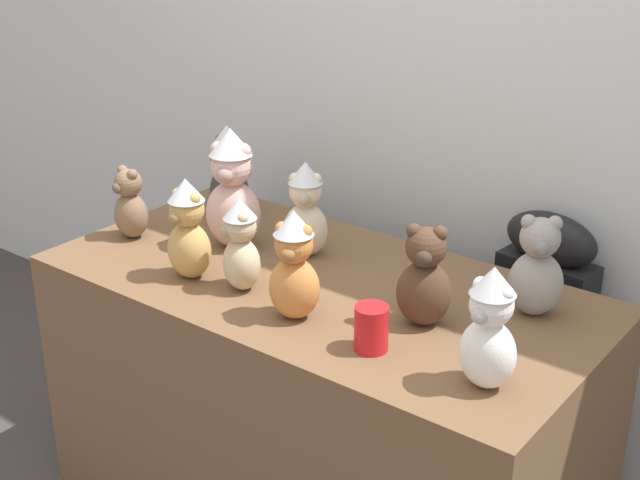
# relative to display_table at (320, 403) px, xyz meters

# --- Properties ---
(wall_back) EXTENTS (7.00, 0.08, 2.60)m
(wall_back) POSITION_rel_display_table_xyz_m (0.00, 0.63, 0.91)
(wall_back) COLOR silver
(wall_back) RESTS_ON ground_plane
(display_table) EXTENTS (1.52, 0.76, 0.78)m
(display_table) POSITION_rel_display_table_xyz_m (0.00, 0.00, 0.00)
(display_table) COLOR brown
(display_table) RESTS_ON ground_plane
(instrument_case) EXTENTS (0.29, 0.15, 0.92)m
(instrument_case) POSITION_rel_display_table_xyz_m (0.43, 0.51, 0.07)
(instrument_case) COLOR black
(instrument_case) RESTS_ON ground_plane
(teddy_bear_ash) EXTENTS (0.17, 0.17, 0.26)m
(teddy_bear_ash) POSITION_rel_display_table_xyz_m (0.54, 0.18, 0.51)
(teddy_bear_ash) COLOR gray
(teddy_bear_ash) RESTS_ON display_table
(teddy_bear_charcoal) EXTENTS (0.15, 0.13, 0.30)m
(teddy_bear_charcoal) POSITION_rel_display_table_xyz_m (-0.52, 0.20, 0.54)
(teddy_bear_charcoal) COLOR #383533
(teddy_bear_charcoal) RESTS_ON display_table
(teddy_bear_honey) EXTENTS (0.13, 0.12, 0.28)m
(teddy_bear_honey) POSITION_rel_display_table_xyz_m (-0.30, -0.19, 0.53)
(teddy_bear_honey) COLOR tan
(teddy_bear_honey) RESTS_ON display_table
(teddy_bear_snow) EXTENTS (0.14, 0.12, 0.28)m
(teddy_bear_snow) POSITION_rel_display_table_xyz_m (0.60, -0.20, 0.53)
(teddy_bear_snow) COLOR white
(teddy_bear_snow) RESTS_ON display_table
(teddy_bear_blush) EXTENTS (0.20, 0.19, 0.36)m
(teddy_bear_blush) POSITION_rel_display_table_xyz_m (-0.34, 0.04, 0.57)
(teddy_bear_blush) COLOR beige
(teddy_bear_blush) RESTS_ON display_table
(teddy_bear_cocoa) EXTENTS (0.17, 0.16, 0.26)m
(teddy_bear_cocoa) POSITION_rel_display_table_xyz_m (0.34, -0.04, 0.51)
(teddy_bear_cocoa) COLOR #4C3323
(teddy_bear_cocoa) RESTS_ON display_table
(teddy_bear_sand) EXTENTS (0.15, 0.14, 0.26)m
(teddy_bear_sand) POSITION_rel_display_table_xyz_m (-0.14, -0.16, 0.52)
(teddy_bear_sand) COLOR #CCB78E
(teddy_bear_sand) RESTS_ON display_table
(teddy_bear_cream) EXTENTS (0.16, 0.16, 0.28)m
(teddy_bear_cream) POSITION_rel_display_table_xyz_m (-0.14, 0.11, 0.53)
(teddy_bear_cream) COLOR beige
(teddy_bear_cream) RESTS_ON display_table
(teddy_bear_mocha) EXTENTS (0.12, 0.11, 0.22)m
(teddy_bear_mocha) POSITION_rel_display_table_xyz_m (-0.64, -0.10, 0.49)
(teddy_bear_mocha) COLOR #7F6047
(teddy_bear_mocha) RESTS_ON display_table
(teddy_bear_ginger) EXTENTS (0.16, 0.14, 0.28)m
(teddy_bear_ginger) POSITION_rel_display_table_xyz_m (0.08, -0.20, 0.53)
(teddy_bear_ginger) COLOR #D17F3D
(teddy_bear_ginger) RESTS_ON display_table
(party_cup_red) EXTENTS (0.08, 0.08, 0.11)m
(party_cup_red) POSITION_rel_display_table_xyz_m (0.32, -0.22, 0.45)
(party_cup_red) COLOR red
(party_cup_red) RESTS_ON display_table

